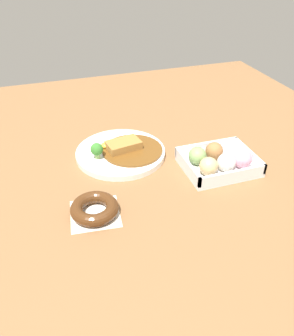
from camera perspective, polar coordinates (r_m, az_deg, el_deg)
ground_plane at (r=1.02m, az=-0.02°, el=0.58°), size 1.60×1.60×0.00m
curry_plate at (r=1.05m, az=-4.36°, el=2.77°), size 0.28×0.28×0.07m
donut_box at (r=1.00m, az=11.91°, el=1.10°), size 0.21×0.17×0.06m
chocolate_ring_donut at (r=0.84m, az=-8.84°, el=-6.79°), size 0.13×0.13×0.03m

